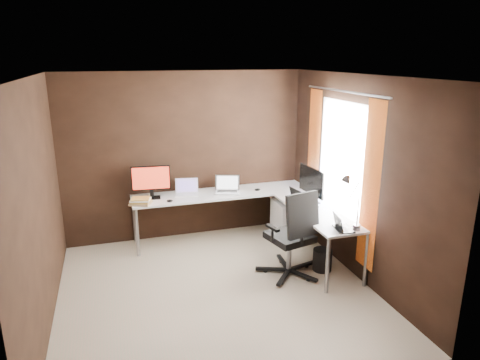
% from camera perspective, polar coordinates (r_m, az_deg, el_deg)
% --- Properties ---
extents(room, '(3.60, 3.60, 2.50)m').
position_cam_1_polar(room, '(4.90, 0.27, -0.67)').
color(room, tan).
rests_on(room, ground).
extents(desk, '(2.65, 2.25, 0.73)m').
position_cam_1_polar(desk, '(6.11, 2.01, -3.09)').
color(desk, white).
rests_on(desk, ground).
extents(drawer_pedestal, '(0.42, 0.50, 0.60)m').
position_cam_1_polar(drawer_pedestal, '(6.55, 6.54, -5.39)').
color(drawer_pedestal, white).
rests_on(drawer_pedestal, ground).
extents(monitor_left, '(0.55, 0.18, 0.47)m').
position_cam_1_polar(monitor_left, '(6.22, -11.78, -0.03)').
color(monitor_left, black).
rests_on(monitor_left, desk).
extents(monitor_right, '(0.17, 0.61, 0.50)m').
position_cam_1_polar(monitor_right, '(5.99, 9.52, -0.37)').
color(monitor_right, black).
rests_on(monitor_right, desk).
extents(laptop_white, '(0.37, 0.30, 0.22)m').
position_cam_1_polar(laptop_white, '(6.37, -7.11, -1.44)').
color(laptop_white, white).
rests_on(laptop_white, desk).
extents(laptop_silver, '(0.43, 0.36, 0.24)m').
position_cam_1_polar(laptop_silver, '(6.42, -1.72, -1.15)').
color(laptop_silver, silver).
rests_on(laptop_silver, desk).
extents(laptop_black_big, '(0.31, 0.40, 0.24)m').
position_cam_1_polar(laptop_black_big, '(5.91, 8.22, -2.90)').
color(laptop_black_big, black).
rests_on(laptop_black_big, desk).
extents(laptop_black_small, '(0.24, 0.30, 0.18)m').
position_cam_1_polar(laptop_black_small, '(5.20, 13.39, -6.01)').
color(laptop_black_small, black).
rests_on(laptop_black_small, desk).
extents(book_stack, '(0.34, 0.31, 0.09)m').
position_cam_1_polar(book_stack, '(6.06, -13.13, -2.77)').
color(book_stack, tan).
rests_on(book_stack, desk).
extents(mouse_left, '(0.10, 0.08, 0.03)m').
position_cam_1_polar(mouse_left, '(6.08, -9.35, -2.75)').
color(mouse_left, black).
rests_on(mouse_left, desk).
extents(mouse_corner, '(0.11, 0.08, 0.04)m').
position_cam_1_polar(mouse_corner, '(6.49, 2.34, -1.30)').
color(mouse_corner, black).
rests_on(mouse_corner, desk).
extents(desk_lamp, '(0.20, 0.24, 0.65)m').
position_cam_1_polar(desk_lamp, '(5.13, 14.57, -2.06)').
color(desk_lamp, slate).
rests_on(desk_lamp, desk).
extents(office_chair, '(0.64, 0.67, 1.15)m').
position_cam_1_polar(office_chair, '(5.51, 6.86, -9.30)').
color(office_chair, black).
rests_on(office_chair, ground).
extents(wastebasket, '(0.32, 0.32, 0.29)m').
position_cam_1_polar(wastebasket, '(5.77, 10.92, -10.41)').
color(wastebasket, black).
rests_on(wastebasket, ground).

